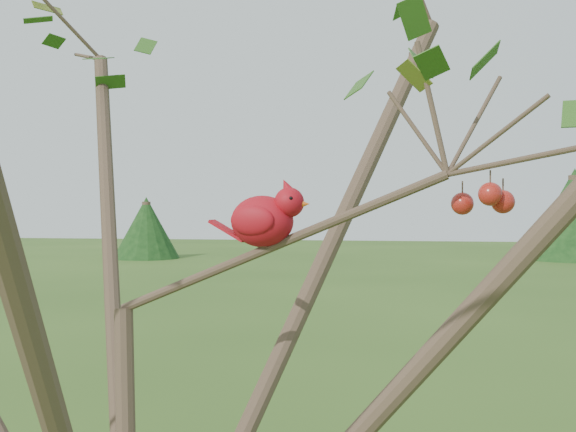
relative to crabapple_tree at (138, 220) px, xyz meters
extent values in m
sphere|color=#A81F17|center=(0.59, 0.06, 0.04)|extent=(0.04, 0.04, 0.04)
sphere|color=#A81F17|center=(0.62, 0.08, 0.03)|extent=(0.04, 0.04, 0.04)
sphere|color=#A81F17|center=(0.47, 0.64, 0.36)|extent=(0.04, 0.04, 0.04)
sphere|color=#A81F17|center=(0.55, 0.13, 0.03)|extent=(0.04, 0.04, 0.04)
ellipsoid|color=#B30F14|center=(0.20, 0.10, 0.00)|extent=(0.13, 0.11, 0.09)
sphere|color=#B30F14|center=(0.25, 0.09, 0.03)|extent=(0.06, 0.06, 0.05)
cone|color=#B30F14|center=(0.24, 0.09, 0.06)|extent=(0.04, 0.04, 0.04)
cone|color=#D85914|center=(0.28, 0.09, 0.03)|extent=(0.03, 0.02, 0.02)
ellipsoid|color=black|center=(0.27, 0.09, 0.03)|extent=(0.02, 0.03, 0.03)
cube|color=#B30F14|center=(0.13, 0.12, -0.02)|extent=(0.07, 0.04, 0.04)
ellipsoid|color=#B30F14|center=(0.20, 0.14, 0.00)|extent=(0.09, 0.04, 0.05)
ellipsoid|color=#B30F14|center=(0.19, 0.07, 0.00)|extent=(0.09, 0.04, 0.05)
cylinder|color=#493727|center=(-9.19, 25.58, -1.02)|extent=(0.33, 0.33, 2.20)
cone|color=black|center=(-9.19, 25.58, -0.93)|extent=(2.56, 2.56, 2.38)
cylinder|color=#493727|center=(7.08, 27.44, -0.52)|extent=(0.48, 0.48, 3.20)
cone|color=black|center=(7.08, 27.44, -0.39)|extent=(3.73, 3.73, 3.47)
camera|label=1|loc=(0.44, -1.18, 0.03)|focal=45.00mm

